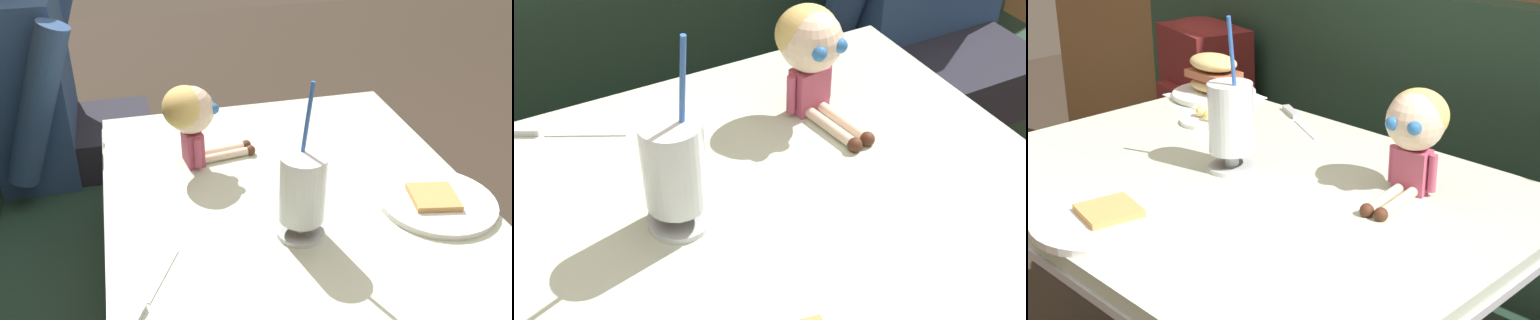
% 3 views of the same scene
% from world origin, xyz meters
% --- Properties ---
extents(diner_table, '(1.11, 0.81, 0.74)m').
position_xyz_m(diner_table, '(0.00, 0.18, 0.54)').
color(diner_table, beige).
rests_on(diner_table, ground).
extents(toast_plate, '(0.25, 0.25, 0.03)m').
position_xyz_m(toast_plate, '(-0.02, -0.11, 0.75)').
color(toast_plate, white).
rests_on(toast_plate, diner_table).
extents(milkshake_glass, '(0.10, 0.10, 0.32)m').
position_xyz_m(milkshake_glass, '(-0.05, 0.20, 0.84)').
color(milkshake_glass, silver).
rests_on(milkshake_glass, diner_table).
extents(butter_knife, '(0.22, 0.12, 0.01)m').
position_xyz_m(butter_knife, '(-0.18, 0.53, 0.74)').
color(butter_knife, silver).
rests_on(butter_knife, diner_table).
extents(seated_doll, '(0.13, 0.23, 0.20)m').
position_xyz_m(seated_doll, '(0.27, 0.37, 0.87)').
color(seated_doll, '#B74C6B').
rests_on(seated_doll, diner_table).
extents(diner_patron, '(0.55, 0.48, 0.81)m').
position_xyz_m(diner_patron, '(0.85, 0.76, 0.74)').
color(diner_patron, '#2D4C7F').
rests_on(diner_patron, booth_bench).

